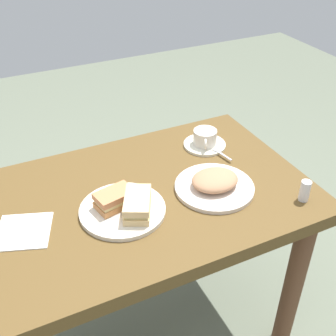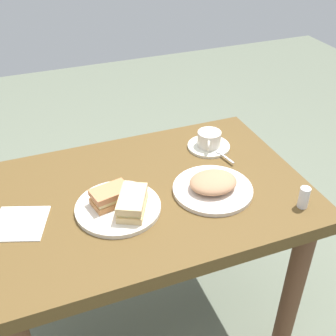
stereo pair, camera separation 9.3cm
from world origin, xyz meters
TOP-DOWN VIEW (x-y plane):
  - ground_plane at (0.00, 0.00)m, footprint 6.00×6.00m
  - dining_table at (0.00, 0.00)m, footprint 1.05×0.70m
  - sandwich_plate at (-0.10, -0.06)m, footprint 0.26×0.26m
  - sandwich_front at (-0.12, -0.03)m, footprint 0.13×0.09m
  - sandwich_back at (-0.07, -0.09)m, footprint 0.13×0.15m
  - coffee_saucer at (0.31, 0.17)m, footprint 0.16×0.16m
  - coffee_cup at (0.31, 0.17)m, footprint 0.09×0.11m
  - spoon at (0.33, 0.09)m, footprint 0.03×0.10m
  - side_plate at (0.21, -0.08)m, footprint 0.26×0.26m
  - side_food_pile at (0.21, -0.08)m, footprint 0.15×0.13m
  - napkin at (-0.39, -0.02)m, footprint 0.19×0.19m
  - salt_shaker at (0.43, -0.25)m, footprint 0.03×0.03m

SIDE VIEW (x-z plane):
  - ground_plane at x=0.00m, z-range 0.00..0.00m
  - dining_table at x=0.00m, z-range 0.24..0.95m
  - napkin at x=-0.39m, z-range 0.71..0.72m
  - coffee_saucer at x=0.31m, z-range 0.71..0.72m
  - sandwich_plate at x=-0.10m, z-range 0.71..0.73m
  - side_plate at x=0.21m, z-range 0.71..0.73m
  - spoon at x=0.33m, z-range 0.72..0.73m
  - salt_shaker at x=0.43m, z-range 0.71..0.78m
  - side_food_pile at x=0.21m, z-range 0.73..0.77m
  - coffee_cup at x=0.31m, z-range 0.73..0.78m
  - sandwich_front at x=-0.12m, z-range 0.73..0.78m
  - sandwich_back at x=-0.07m, z-range 0.73..0.78m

